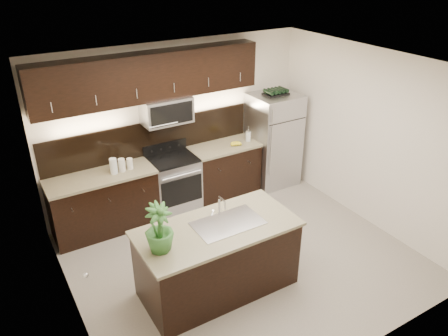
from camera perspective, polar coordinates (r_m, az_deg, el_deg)
name	(u,v)px	position (r m, az deg, el deg)	size (l,w,h in m)	color
ground	(242,257)	(6.32, 2.36, -11.60)	(4.50, 4.50, 0.00)	gray
room_walls	(239,152)	(5.35, 1.92, 2.16)	(4.52, 4.02, 2.71)	silver
counter_run	(162,187)	(7.14, -8.08, -2.44)	(3.51, 0.65, 0.94)	black
upper_fixtures	(153,83)	(6.64, -9.32, 10.85)	(3.49, 0.40, 1.66)	black
island	(218,258)	(5.55, -0.84, -11.68)	(1.96, 0.96, 0.94)	black
sink_faucet	(228,222)	(5.33, 0.47, -7.04)	(0.84, 0.50, 0.28)	silver
refrigerator	(273,140)	(7.91, 6.44, 3.67)	(0.81, 0.73, 1.68)	#B2B2B7
wine_rack	(276,92)	(7.60, 6.78, 9.83)	(0.42, 0.26, 0.10)	black
plant	(159,228)	(4.80, -8.50, -7.80)	(0.32, 0.32, 0.57)	#2F6327
canisters	(120,165)	(6.65, -13.46, 0.36)	(0.36, 0.12, 0.24)	silver
french_press	(248,136)	(7.55, 3.18, 4.26)	(0.09, 0.09, 0.26)	silver
bananas	(233,144)	(7.38, 1.12, 3.19)	(0.20, 0.15, 0.06)	gold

